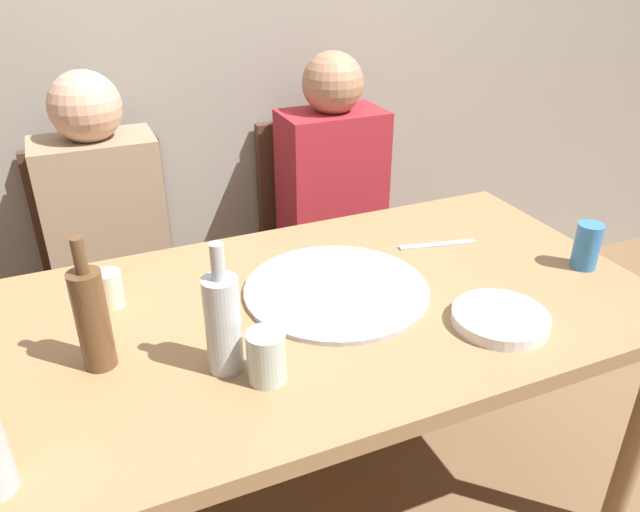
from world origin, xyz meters
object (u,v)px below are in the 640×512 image
(beer_bottle, at_px, (223,322))
(soda_can, at_px, (587,246))
(guest_in_sweater, at_px, (112,250))
(chair_left, at_px, (113,264))
(tumbler_far, at_px, (266,357))
(guest_in_beanie, at_px, (342,209))
(table_knife, at_px, (437,245))
(dining_table, at_px, (321,330))
(wine_bottle, at_px, (92,317))
(pizza_tray, at_px, (336,290))
(chair_right, at_px, (325,225))
(plate_stack, at_px, (500,319))
(tumbler_near, at_px, (109,289))

(beer_bottle, xyz_separation_m, soda_can, (0.97, 0.04, -0.05))
(beer_bottle, relative_size, guest_in_sweater, 0.24)
(chair_left, height_order, guest_in_sweater, guest_in_sweater)
(tumbler_far, height_order, guest_in_beanie, guest_in_beanie)
(tumbler_far, distance_m, table_knife, 0.72)
(dining_table, bearing_deg, guest_in_beanie, 60.83)
(wine_bottle, relative_size, tumbler_far, 2.66)
(wine_bottle, xyz_separation_m, tumbler_far, (0.29, -0.18, -0.06))
(dining_table, xyz_separation_m, beer_bottle, (-0.27, -0.15, 0.19))
(soda_can, xyz_separation_m, chair_left, (-1.11, 0.94, -0.28))
(pizza_tray, relative_size, table_knife, 2.05)
(dining_table, height_order, tumbler_far, tumbler_far)
(beer_bottle, relative_size, guest_in_beanie, 0.24)
(soda_can, xyz_separation_m, chair_right, (-0.32, 0.94, -0.28))
(soda_can, bearing_deg, plate_stack, -160.61)
(beer_bottle, xyz_separation_m, guest_in_beanie, (0.65, 0.82, -0.20))
(wine_bottle, xyz_separation_m, beer_bottle, (0.23, -0.11, -0.00))
(dining_table, xyz_separation_m, pizza_tray, (0.06, 0.03, 0.08))
(tumbler_far, height_order, chair_right, chair_right)
(plate_stack, distance_m, guest_in_beanie, 0.92)
(pizza_tray, bearing_deg, dining_table, -148.87)
(plate_stack, bearing_deg, tumbler_near, 151.60)
(pizza_tray, bearing_deg, table_knife, 17.25)
(soda_can, bearing_deg, wine_bottle, 176.47)
(tumbler_near, height_order, chair_right, chair_right)
(plate_stack, xyz_separation_m, table_knife, (0.09, 0.38, -0.01))
(dining_table, xyz_separation_m, chair_right, (0.38, 0.83, -0.14))
(pizza_tray, height_order, chair_right, chair_right)
(dining_table, relative_size, guest_in_sweater, 1.36)
(wine_bottle, bearing_deg, dining_table, 3.83)
(dining_table, xyz_separation_m, tumbler_near, (-0.45, 0.19, 0.12))
(beer_bottle, bearing_deg, dining_table, 28.34)
(wine_bottle, bearing_deg, soda_can, -3.53)
(soda_can, xyz_separation_m, plate_stack, (-0.37, -0.13, -0.05))
(table_knife, bearing_deg, dining_table, -148.80)
(wine_bottle, height_order, tumbler_near, wine_bottle)
(table_knife, bearing_deg, pizza_tray, -150.83)
(table_knife, bearing_deg, plate_stack, -90.66)
(dining_table, height_order, guest_in_sweater, guest_in_sweater)
(pizza_tray, height_order, wine_bottle, wine_bottle)
(plate_stack, bearing_deg, chair_left, 124.94)
(table_knife, bearing_deg, wine_bottle, -156.99)
(wine_bottle, bearing_deg, chair_right, 44.48)
(tumbler_near, bearing_deg, guest_in_beanie, 30.49)
(chair_right, bearing_deg, chair_left, 0.00)
(plate_stack, height_order, guest_in_sweater, guest_in_sweater)
(soda_can, relative_size, guest_in_sweater, 0.10)
(pizza_tray, xyz_separation_m, soda_can, (0.65, -0.14, 0.05))
(plate_stack, height_order, table_knife, plate_stack)
(plate_stack, relative_size, chair_left, 0.24)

